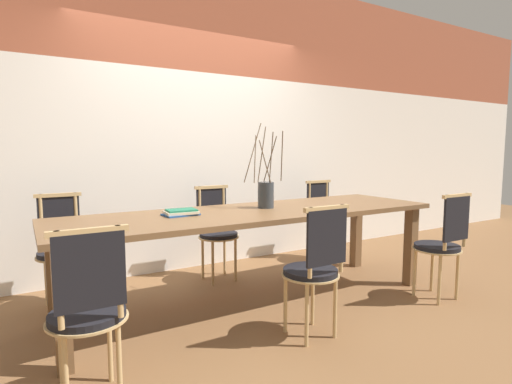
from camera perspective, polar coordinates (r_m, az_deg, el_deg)
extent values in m
plane|color=brown|center=(3.45, 0.00, -15.47)|extent=(16.00, 16.00, 0.00)
cube|color=white|center=(4.34, -8.48, 3.00)|extent=(12.00, 0.06, 2.08)
cube|color=#9E5138|center=(4.55, -8.82, 23.57)|extent=(12.00, 0.06, 1.12)
cube|color=brown|center=(3.25, 0.00, -2.99)|extent=(3.16, 0.91, 0.04)
cube|color=brown|center=(2.57, -25.96, -14.96)|extent=(0.09, 0.09, 0.73)
cube|color=brown|center=(4.03, 21.21, -7.23)|extent=(0.09, 0.09, 0.73)
cube|color=brown|center=(3.24, -27.01, -10.68)|extent=(0.09, 0.09, 0.73)
cube|color=brown|center=(4.49, 14.11, -5.67)|extent=(0.09, 0.09, 0.73)
cylinder|color=black|center=(2.24, -22.93, -15.84)|extent=(0.37, 0.37, 0.04)
cylinder|color=tan|center=(2.25, -22.90, -16.40)|extent=(0.39, 0.39, 0.01)
cylinder|color=tan|center=(2.43, -26.07, -20.16)|extent=(0.03, 0.03, 0.43)
cylinder|color=tan|center=(2.45, -20.16, -19.64)|extent=(0.03, 0.03, 0.43)
cylinder|color=tan|center=(2.22, -25.53, -22.80)|extent=(0.03, 0.03, 0.43)
cylinder|color=tan|center=(2.24, -18.95, -22.16)|extent=(0.03, 0.03, 0.43)
cylinder|color=tan|center=(2.00, -26.32, -11.30)|extent=(0.03, 0.03, 0.45)
cylinder|color=tan|center=(2.03, -18.94, -10.73)|extent=(0.03, 0.03, 0.45)
cube|color=black|center=(2.00, -22.61, -10.46)|extent=(0.31, 0.02, 0.36)
cube|color=tan|center=(1.96, -22.85, -5.20)|extent=(0.35, 0.03, 0.03)
cylinder|color=black|center=(2.77, 7.77, -11.16)|extent=(0.37, 0.37, 0.04)
cylinder|color=tan|center=(2.78, 7.76, -11.62)|extent=(0.39, 0.39, 0.01)
cylinder|color=tan|center=(2.87, 4.22, -15.42)|extent=(0.03, 0.03, 0.43)
cylinder|color=tan|center=(3.00, 8.09, -14.46)|extent=(0.03, 0.03, 0.43)
cylinder|color=tan|center=(2.69, 7.26, -16.94)|extent=(0.03, 0.03, 0.43)
cylinder|color=tan|center=(2.83, 11.23, -15.80)|extent=(0.03, 0.03, 0.43)
cylinder|color=tan|center=(2.51, 7.76, -7.26)|extent=(0.03, 0.03, 0.45)
cylinder|color=tan|center=(2.67, 12.12, -6.52)|extent=(0.03, 0.03, 0.45)
cube|color=black|center=(2.58, 10.09, -6.42)|extent=(0.31, 0.02, 0.36)
cube|color=tan|center=(2.55, 10.09, -2.31)|extent=(0.35, 0.03, 0.03)
cylinder|color=black|center=(3.74, 24.43, -7.12)|extent=(0.37, 0.37, 0.04)
cylinder|color=tan|center=(3.74, 24.42, -7.47)|extent=(0.39, 0.39, 0.01)
cylinder|color=tan|center=(3.77, 21.71, -10.54)|extent=(0.03, 0.03, 0.43)
cylinder|color=tan|center=(3.96, 23.86, -9.85)|extent=(0.03, 0.03, 0.43)
cylinder|color=tan|center=(3.64, 24.74, -11.28)|extent=(0.03, 0.03, 0.43)
cylinder|color=tan|center=(3.83, 26.81, -10.51)|extent=(0.03, 0.03, 0.43)
cylinder|color=tan|center=(3.50, 25.49, -4.01)|extent=(0.03, 0.03, 0.45)
cylinder|color=tan|center=(3.72, 27.71, -3.56)|extent=(0.03, 0.03, 0.45)
cube|color=black|center=(3.60, 26.72, -3.44)|extent=(0.31, 0.02, 0.36)
cube|color=tan|center=(3.58, 26.79, -0.49)|extent=(0.35, 0.03, 0.03)
cylinder|color=black|center=(3.55, -25.92, -7.85)|extent=(0.37, 0.37, 0.04)
cylinder|color=tan|center=(3.56, -25.91, -8.22)|extent=(0.39, 0.39, 0.01)
cylinder|color=tan|center=(3.51, -23.59, -11.85)|extent=(0.03, 0.03, 0.43)
cylinder|color=tan|center=(3.49, -27.57, -12.12)|extent=(0.03, 0.03, 0.43)
cylinder|color=tan|center=(3.74, -24.06, -10.78)|extent=(0.03, 0.03, 0.43)
cylinder|color=tan|center=(3.72, -27.78, -11.03)|extent=(0.03, 0.03, 0.43)
cylinder|color=tan|center=(3.67, -24.30, -3.51)|extent=(0.03, 0.03, 0.45)
cylinder|color=tan|center=(3.65, -28.32, -3.74)|extent=(0.03, 0.03, 0.45)
cube|color=black|center=(3.66, -26.32, -3.27)|extent=(0.31, 0.02, 0.36)
cube|color=tan|center=(3.63, -26.45, -0.39)|extent=(0.35, 0.03, 0.03)
cylinder|color=black|center=(3.90, -5.35, -6.07)|extent=(0.37, 0.37, 0.04)
cylinder|color=tan|center=(3.90, -5.35, -6.41)|extent=(0.39, 0.39, 0.01)
cylinder|color=tan|center=(3.90, -2.95, -9.56)|extent=(0.03, 0.03, 0.43)
cylinder|color=tan|center=(3.80, -6.19, -10.01)|extent=(0.03, 0.03, 0.43)
cylinder|color=tan|center=(4.11, -4.52, -8.77)|extent=(0.03, 0.03, 0.43)
cylinder|color=tan|center=(4.01, -7.62, -9.16)|extent=(0.03, 0.03, 0.43)
cylinder|color=tan|center=(4.05, -4.68, -2.15)|extent=(0.03, 0.03, 0.45)
cylinder|color=tan|center=(3.95, -8.05, -2.40)|extent=(0.03, 0.03, 0.45)
cube|color=black|center=(4.00, -6.38, -1.95)|extent=(0.31, 0.02, 0.36)
cube|color=tan|center=(3.97, -6.38, 0.70)|extent=(0.35, 0.03, 0.03)
cylinder|color=black|center=(4.63, 10.04, -4.21)|extent=(0.37, 0.37, 0.04)
cylinder|color=tan|center=(4.63, 10.03, -4.50)|extent=(0.39, 0.39, 0.01)
cylinder|color=tan|center=(4.67, 12.07, -7.08)|extent=(0.03, 0.03, 0.43)
cylinder|color=tan|center=(4.51, 9.82, -7.49)|extent=(0.03, 0.03, 0.43)
cylinder|color=tan|center=(4.84, 10.14, -6.57)|extent=(0.03, 0.03, 0.43)
cylinder|color=tan|center=(4.69, 7.91, -6.94)|extent=(0.03, 0.03, 0.43)
cylinder|color=tan|center=(4.79, 10.04, -0.95)|extent=(0.03, 0.03, 0.45)
cylinder|color=tan|center=(4.63, 7.63, -1.15)|extent=(0.03, 0.03, 0.45)
cube|color=black|center=(4.71, 8.82, -0.77)|extent=(0.31, 0.02, 0.36)
cube|color=tan|center=(4.69, 8.90, 1.48)|extent=(0.35, 0.03, 0.03)
cylinder|color=#33383D|center=(3.37, 1.42, -0.42)|extent=(0.14, 0.14, 0.22)
cylinder|color=brown|center=(3.31, 1.29, 4.38)|extent=(0.08, 0.08, 0.35)
cylinder|color=brown|center=(3.36, -0.14, 4.80)|extent=(0.12, 0.16, 0.40)
cylinder|color=brown|center=(3.35, 3.71, 5.00)|extent=(0.15, 0.24, 0.42)
cylinder|color=brown|center=(3.40, 2.04, 4.73)|extent=(0.06, 0.13, 0.39)
cylinder|color=brown|center=(3.38, 0.84, 5.42)|extent=(0.10, 0.04, 0.47)
cylinder|color=brown|center=(3.37, 2.18, 4.99)|extent=(0.03, 0.10, 0.42)
cylinder|color=brown|center=(3.42, -0.47, 5.73)|extent=(0.25, 0.13, 0.51)
cube|color=#234C8C|center=(3.05, -10.72, -3.17)|extent=(0.27, 0.19, 0.01)
cube|color=beige|center=(3.05, -10.68, -2.87)|extent=(0.25, 0.18, 0.02)
cube|color=#1E6B4C|center=(3.05, -10.61, -2.56)|extent=(0.23, 0.17, 0.01)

